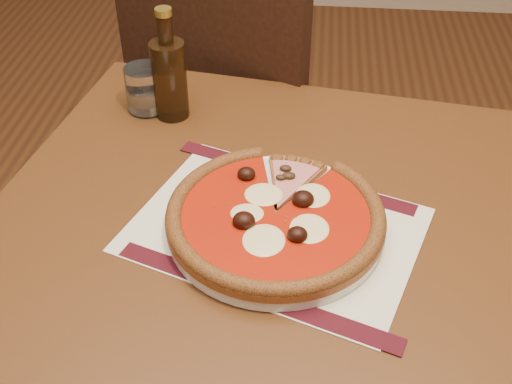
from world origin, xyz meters
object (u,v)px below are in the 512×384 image
chair_far (238,117)px  plate (275,225)px  table (255,264)px  water_glass (145,89)px  bottle (169,76)px  pizza (275,215)px

chair_far → plate: 0.68m
table → chair_far: 0.62m
water_glass → bottle: bearing=-15.1°
chair_far → pizza: chair_far is taller
table → plate: bearing=-41.1°
bottle → plate: bearing=-54.4°
table → water_glass: bearing=129.3°
plate → table: bearing=138.9°
table → chair_far: bearing=99.5°
pizza → bottle: bottle is taller
plate → bottle: 0.37m
chair_far → plate: (0.13, -0.63, 0.22)m
plate → water_glass: size_ratio=3.67×
plate → water_glass: (-0.26, 0.31, 0.03)m
chair_far → water_glass: size_ratio=11.08×
pizza → bottle: 0.36m
chair_far → plate: bearing=125.7°
table → bottle: bearing=123.8°
table → water_glass: water_glass is taller
chair_far → plate: size_ratio=3.02×
plate → pizza: pizza is taller
table → pizza: bearing=-41.2°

